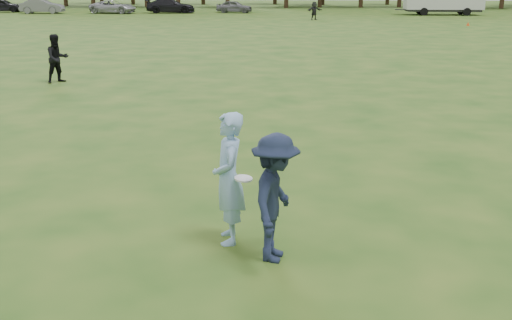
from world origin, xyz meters
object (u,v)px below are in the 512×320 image
object	(u,v)px
thrower	(229,179)
car_b	(42,6)
car_d	(171,6)
car_a	(2,5)
car_e	(234,7)
player_far_d	(314,11)
defender	(275,198)
car_c	(113,7)
player_far_a	(57,58)
field_cone	(468,24)

from	to	relation	value
thrower	car_b	distance (m)	63.93
thrower	car_b	world-z (taller)	thrower
car_d	car_a	bearing A→B (deg)	84.70
car_d	car_e	xyz separation A→B (m)	(7.08, 0.89, -0.10)
thrower	car_a	xyz separation A→B (m)	(-32.93, 60.04, -0.25)
player_far_d	defender	bearing A→B (deg)	-120.90
car_b	car_d	xyz separation A→B (m)	(13.99, 1.84, 0.01)
defender	car_b	world-z (taller)	defender
thrower	car_e	xyz separation A→B (m)	(-6.23, 60.54, -0.33)
car_b	car_c	size ratio (longest dim) A/B	0.92
car_c	car_d	size ratio (longest dim) A/B	0.94
defender	player_far_a	bearing A→B (deg)	41.63
player_far_a	field_cone	distance (m)	37.69
car_e	field_cone	size ratio (longest dim) A/B	13.41
field_cone	player_far_d	bearing A→B (deg)	154.47
defender	field_cone	xyz separation A→B (m)	(14.40, 44.16, -0.79)
player_far_a	car_b	bearing A→B (deg)	68.94
defender	car_e	distance (m)	61.50
car_b	car_d	size ratio (longest dim) A/B	0.87
thrower	car_e	distance (m)	60.86
player_far_d	car_d	xyz separation A→B (m)	(-15.78, 10.01, -0.06)
car_b	car_e	bearing A→B (deg)	-87.62
car_d	field_cone	xyz separation A→B (m)	(28.45, -16.06, -0.63)
field_cone	car_b	bearing A→B (deg)	161.48
player_far_a	car_e	bearing A→B (deg)	42.94
defender	car_c	xyz separation A→B (m)	(-20.25, 59.08, -0.23)
player_far_d	car_e	distance (m)	13.94
thrower	car_d	bearing A→B (deg)	-178.00
car_e	thrower	bearing A→B (deg)	-167.36
player_far_a	player_far_d	xyz separation A→B (m)	(10.69, 35.62, -0.08)
player_far_a	car_a	size ratio (longest dim) A/B	0.41
car_a	car_e	xyz separation A→B (m)	(26.70, 0.49, -0.08)
player_far_d	car_b	size ratio (longest dim) A/B	0.36
player_far_d	car_a	world-z (taller)	player_far_d
player_far_a	car_a	world-z (taller)	player_far_a
player_far_a	field_cone	world-z (taller)	player_far_a
player_far_d	car_b	bearing A→B (deg)	135.74
car_c	car_e	xyz separation A→B (m)	(13.29, 2.02, -0.02)
player_far_d	car_c	size ratio (longest dim) A/B	0.33
defender	car_e	world-z (taller)	defender
car_b	car_c	bearing A→B (deg)	-89.84
player_far_a	car_c	world-z (taller)	player_far_a
car_e	car_a	bearing A→B (deg)	97.82
car_a	thrower	bearing A→B (deg)	-158.80
thrower	player_far_a	world-z (taller)	thrower
player_far_a	car_e	distance (m)	46.56
thrower	field_cone	bearing A→B (deg)	150.28
thrower	car_a	size ratio (longest dim) A/B	0.45
thrower	car_b	xyz separation A→B (m)	(-27.31, 57.81, -0.25)
player_far_d	car_c	distance (m)	23.71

